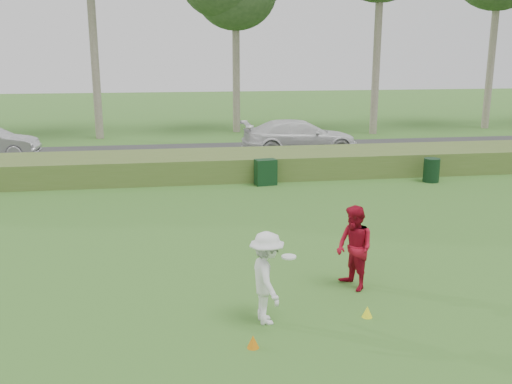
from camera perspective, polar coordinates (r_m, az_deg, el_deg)
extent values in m
plane|color=#306622|center=(11.39, 3.16, -11.21)|extent=(120.00, 120.00, 0.00)
cube|color=#486428|center=(22.62, -3.13, 2.74)|extent=(80.00, 3.00, 0.90)
cube|color=#2D2D2D|center=(27.59, -4.18, 3.88)|extent=(80.00, 6.00, 0.06)
cylinder|color=gray|center=(34.84, -2.02, 15.45)|extent=(0.44, 0.44, 11.50)
cylinder|color=gray|center=(34.85, 12.19, 17.21)|extent=(0.44, 0.44, 14.00)
cylinder|color=gray|center=(39.49, 22.80, 15.69)|extent=(0.44, 0.44, 13.50)
imported|color=white|center=(10.39, 1.09, -8.59)|extent=(0.74, 1.16, 1.72)
cylinder|color=white|center=(10.32, 3.30, -6.49)|extent=(0.27, 0.27, 0.03)
imported|color=#A10D22|center=(11.98, 9.81, -5.55)|extent=(0.90, 1.02, 1.77)
cone|color=orange|center=(9.85, -0.30, -14.73)|extent=(0.20, 0.20, 0.22)
cone|color=#FFF91A|center=(11.06, 11.06, -11.67)|extent=(0.20, 0.20, 0.22)
cube|color=#103219|center=(21.06, 0.97, 2.00)|extent=(0.83, 0.59, 0.96)
cylinder|color=black|center=(22.55, 17.14, 2.11)|extent=(0.71, 0.71, 0.90)
imported|color=silver|center=(27.27, 4.39, 5.52)|extent=(5.53, 2.29, 1.60)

